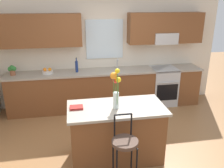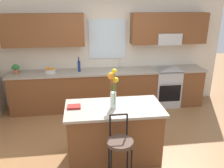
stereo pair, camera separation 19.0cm
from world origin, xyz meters
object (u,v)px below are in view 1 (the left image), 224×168
Objects in this scene: kitchen_island at (116,133)px; bottle_olive_oil at (77,66)px; flower_vase at (116,87)px; oven_range at (163,86)px; fruit_bowl_oranges at (48,72)px; cookbook at (76,107)px; bar_stool_near at (125,145)px; potted_plant_small at (12,70)px.

kitchen_island is 4.54× the size of bottle_olive_oil.
oven_range is at bearing 51.62° from flower_vase.
fruit_bowl_oranges is 0.66m from bottle_olive_oil.
cookbook is (-2.16, -1.89, 0.48)m from oven_range.
oven_range is 2.91m from cookbook.
potted_plant_small is at bearing 126.85° from bar_stool_near.
fruit_bowl_oranges reaches higher than bar_stool_near.
oven_range is 2.98m from bar_stool_near.
bar_stool_near is 4.64× the size of potted_plant_small.
potted_plant_small reaches higher than kitchen_island.
kitchen_island is at bearing -58.87° from fruit_bowl_oranges.
bottle_olive_oil reaches higher than cookbook.
kitchen_island is 0.63m from bar_stool_near.
kitchen_island is 7.52× the size of cookbook.
oven_range is at bearing -0.41° from potted_plant_small.
bottle_olive_oil is (-0.54, 2.57, 0.42)m from bar_stool_near.
fruit_bowl_oranges is at bearing 121.13° from kitchen_island.
kitchen_island is 2.35m from fruit_bowl_oranges.
cookbook is 0.60× the size of bottle_olive_oil.
kitchen_island is at bearing -128.60° from oven_range.
fruit_bowl_oranges reaches higher than kitchen_island.
oven_range is 4.09× the size of potted_plant_small.
cookbook is at bearing 133.06° from bar_stool_near.
flower_vase is at bearing 91.93° from bar_stool_near.
bar_stool_near is 2.66m from bottle_olive_oil.
bottle_olive_oil is (-0.52, 2.01, -0.21)m from flower_vase.
cookbook is at bearing -92.15° from bottle_olive_oil.
bar_stool_near is 0.84m from flower_vase.
cookbook reaches higher than kitchen_island.
flower_vase is at bearing -115.44° from kitchen_island.
bottle_olive_oil reaches higher than potted_plant_small.
bottle_olive_oil reaches higher than fruit_bowl_oranges.
bar_stool_near is 1.63× the size of flower_vase.
bar_stool_near is 4.34× the size of fruit_bowl_oranges.
cookbook is (-0.59, 0.09, -0.32)m from flower_vase.
kitchen_island is 2.12m from bottle_olive_oil.
potted_plant_small is (-1.39, 0.00, -0.01)m from bottle_olive_oil.
potted_plant_small is at bearing 179.59° from oven_range.
bottle_olive_oil is at bearing 105.29° from kitchen_island.
cookbook is 0.83× the size of fruit_bowl_oranges.
flower_vase is 0.68m from cookbook.
kitchen_island is 2.81m from potted_plant_small.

